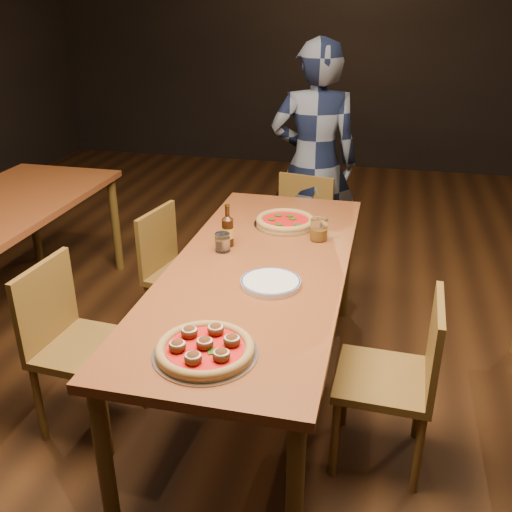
% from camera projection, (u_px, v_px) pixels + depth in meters
% --- Properties ---
extents(ground, '(9.00, 9.00, 0.00)m').
position_uv_depth(ground, '(258.00, 397.00, 2.93)').
color(ground, black).
extents(room_shell, '(9.00, 9.00, 9.00)m').
position_uv_depth(room_shell, '(259.00, 2.00, 2.16)').
color(room_shell, black).
rests_on(room_shell, ground).
extents(table_main, '(0.80, 2.00, 0.75)m').
position_uv_depth(table_main, '(258.00, 279.00, 2.65)').
color(table_main, brown).
rests_on(table_main, ground).
extents(chair_main_nw, '(0.43, 0.43, 0.86)m').
position_uv_depth(chair_main_nw, '(87.00, 347.00, 2.58)').
color(chair_main_nw, brown).
rests_on(chair_main_nw, ground).
extents(chair_main_sw, '(0.44, 0.44, 0.81)m').
position_uv_depth(chair_main_sw, '(185.00, 274.00, 3.31)').
color(chair_main_sw, brown).
rests_on(chair_main_sw, ground).
extents(chair_main_e, '(0.41, 0.41, 0.84)m').
position_uv_depth(chair_main_e, '(383.00, 378.00, 2.39)').
color(chair_main_e, brown).
rests_on(chair_main_e, ground).
extents(chair_end, '(0.44, 0.44, 0.82)m').
position_uv_depth(chair_end, '(296.00, 236.00, 3.81)').
color(chair_end, brown).
rests_on(chair_end, ground).
extents(pizza_meatball, '(0.37, 0.37, 0.07)m').
position_uv_depth(pizza_meatball, '(205.00, 348.00, 1.96)').
color(pizza_meatball, '#B7B7BF').
rests_on(pizza_meatball, table_main).
extents(pizza_margherita, '(0.34, 0.34, 0.04)m').
position_uv_depth(pizza_margherita, '(285.00, 221.00, 3.07)').
color(pizza_margherita, '#B7B7BF').
rests_on(pizza_margherita, table_main).
extents(plate_stack, '(0.26, 0.26, 0.02)m').
position_uv_depth(plate_stack, '(271.00, 283.00, 2.43)').
color(plate_stack, white).
rests_on(plate_stack, table_main).
extents(beer_bottle, '(0.06, 0.06, 0.21)m').
position_uv_depth(beer_bottle, '(228.00, 232.00, 2.80)').
color(beer_bottle, black).
rests_on(beer_bottle, table_main).
extents(water_glass, '(0.07, 0.07, 0.09)m').
position_uv_depth(water_glass, '(222.00, 242.00, 2.75)').
color(water_glass, white).
rests_on(water_glass, table_main).
extents(amber_glass, '(0.09, 0.09, 0.11)m').
position_uv_depth(amber_glass, '(319.00, 230.00, 2.87)').
color(amber_glass, '#9F6211').
rests_on(amber_glass, table_main).
extents(diner, '(0.67, 0.50, 1.65)m').
position_uv_depth(diner, '(314.00, 164.00, 3.90)').
color(diner, black).
rests_on(diner, ground).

